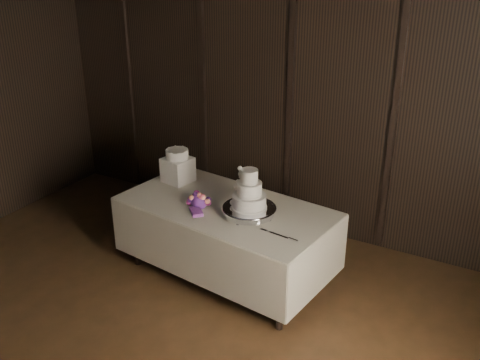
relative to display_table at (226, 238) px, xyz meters
name	(u,v)px	position (x,y,z in m)	size (l,w,h in m)	color
room	(19,244)	(0.05, -2.22, 1.08)	(6.08, 7.08, 3.08)	black
display_table	(226,238)	(0.00, 0.00, 0.00)	(2.10, 1.27, 0.76)	white
cake_stand	(249,212)	(0.29, -0.09, 0.39)	(0.48, 0.48, 0.09)	silver
wedding_cake	(246,193)	(0.27, -0.10, 0.58)	(0.33, 0.30, 0.36)	white
bouquet	(199,201)	(-0.20, -0.14, 0.40)	(0.28, 0.38, 0.18)	#CB4A5D
box_pedestal	(178,170)	(-0.71, 0.24, 0.47)	(0.26, 0.26, 0.25)	white
small_cake	(177,154)	(-0.71, 0.24, 0.64)	(0.23, 0.23, 0.09)	white
cake_knife	(274,234)	(0.63, -0.26, 0.35)	(0.37, 0.02, 0.01)	silver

